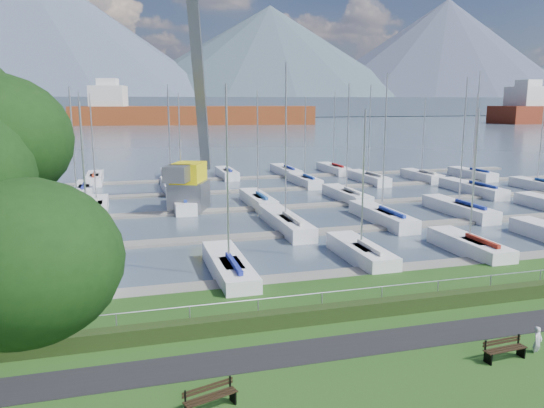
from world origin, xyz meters
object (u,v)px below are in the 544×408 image
object	(u,v)px
bench_left	(210,397)
bench_right	(504,349)
crane	(191,149)
person	(538,338)

from	to	relation	value
bench_left	bench_right	distance (m)	11.38
bench_right	crane	xyz separation A→B (m)	(-7.59, 33.91, 4.91)
bench_right	person	world-z (taller)	person
bench_left	bench_right	bearing A→B (deg)	-16.00
bench_left	person	xyz separation A→B (m)	(13.03, 0.41, 0.19)
bench_left	person	bearing A→B (deg)	-15.61
bench_right	crane	world-z (taller)	crane
bench_left	crane	distance (m)	34.75
person	crane	distance (m)	35.33
bench_left	person	distance (m)	13.03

